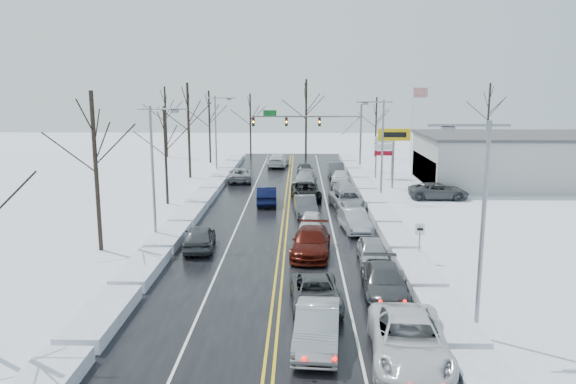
{
  "coord_description": "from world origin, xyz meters",
  "views": [
    {
      "loc": [
        1.1,
        -40.06,
        10.41
      ],
      "look_at": [
        0.26,
        0.72,
        2.5
      ],
      "focal_mm": 35.0,
      "sensor_mm": 36.0,
      "label": 1
    }
  ],
  "objects_px": {
    "traffic_signal_mast": "(319,125)",
    "flagpole": "(413,120)",
    "tires_plus_sign": "(394,139)",
    "dealership_building": "(520,160)",
    "oncoming_car_0": "(267,204)"
  },
  "relations": [
    {
      "from": "flagpole",
      "to": "dealership_building",
      "type": "relative_size",
      "value": 0.49
    },
    {
      "from": "tires_plus_sign",
      "to": "oncoming_car_0",
      "type": "height_order",
      "value": "tires_plus_sign"
    },
    {
      "from": "traffic_signal_mast",
      "to": "oncoming_car_0",
      "type": "relative_size",
      "value": 2.75
    },
    {
      "from": "oncoming_car_0",
      "to": "dealership_building",
      "type": "bearing_deg",
      "value": -161.92
    },
    {
      "from": "traffic_signal_mast",
      "to": "tires_plus_sign",
      "type": "bearing_deg",
      "value": -59.54
    },
    {
      "from": "flagpole",
      "to": "dealership_building",
      "type": "distance_m",
      "value": 15.24
    },
    {
      "from": "traffic_signal_mast",
      "to": "tires_plus_sign",
      "type": "distance_m",
      "value": 13.92
    },
    {
      "from": "tires_plus_sign",
      "to": "oncoming_car_0",
      "type": "xyz_separation_m",
      "value": [
        -12.26,
        -8.0,
        -4.99
      ]
    },
    {
      "from": "traffic_signal_mast",
      "to": "flagpole",
      "type": "height_order",
      "value": "flagpole"
    },
    {
      "from": "tires_plus_sign",
      "to": "flagpole",
      "type": "bearing_deg",
      "value": 71.56
    },
    {
      "from": "flagpole",
      "to": "oncoming_car_0",
      "type": "height_order",
      "value": "flagpole"
    },
    {
      "from": "tires_plus_sign",
      "to": "oncoming_car_0",
      "type": "distance_m",
      "value": 15.47
    },
    {
      "from": "dealership_building",
      "to": "oncoming_car_0",
      "type": "bearing_deg",
      "value": -158.76
    },
    {
      "from": "traffic_signal_mast",
      "to": "tires_plus_sign",
      "type": "height_order",
      "value": "traffic_signal_mast"
    },
    {
      "from": "traffic_signal_mast",
      "to": "flagpole",
      "type": "distance_m",
      "value": 11.9
    }
  ]
}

